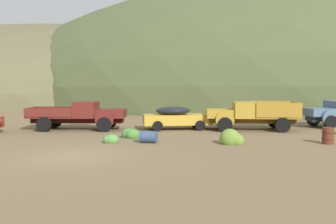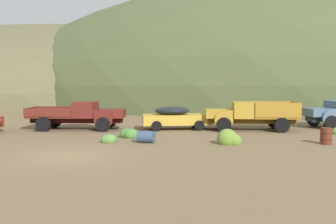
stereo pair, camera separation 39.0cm
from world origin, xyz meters
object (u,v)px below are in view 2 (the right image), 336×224
Objects in this scene: truck_mustard at (246,115)px; oil_drum_spare at (328,136)px; oil_drum_tipped at (147,137)px; car_faded_yellow at (179,117)px; truck_oxblood at (86,115)px.

truck_mustard is 7.18× the size of oil_drum_spare.
oil_drum_spare is (3.04, -5.68, -0.59)m from truck_mustard.
car_faded_yellow is at bearing 71.66° from oil_drum_tipped.
oil_drum_spare is (9.36, -0.49, 0.11)m from oil_drum_tipped.
truck_oxblood is at bearing 156.73° from oil_drum_spare.
truck_oxblood is 10.84m from truck_mustard.
oil_drum_spare is (13.87, -5.97, -0.57)m from truck_oxblood.
car_faded_yellow is at bearing 140.73° from oil_drum_spare.
truck_mustard is 6.47m from oil_drum_spare.
oil_drum_tipped is 1.17× the size of oil_drum_spare.
oil_drum_spare is (7.50, -6.13, -0.39)m from car_faded_yellow.
oil_drum_spare reaches higher than oil_drum_tipped.
truck_oxblood reaches higher than car_faded_yellow.
oil_drum_spare is at bearing -3.01° from oil_drum_tipped.
truck_oxblood is 6.48× the size of oil_drum_tipped.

